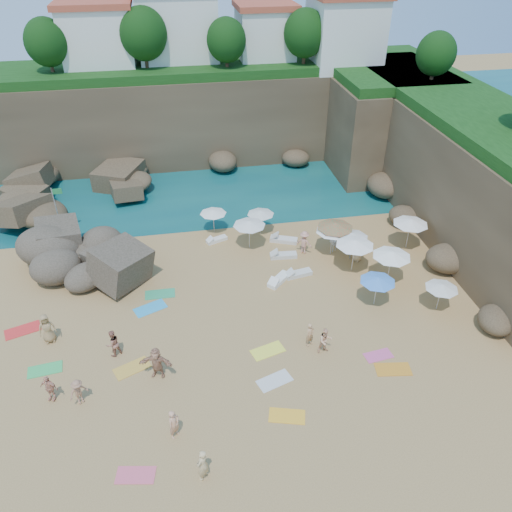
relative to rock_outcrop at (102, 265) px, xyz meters
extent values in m
plane|color=tan|center=(8.15, -6.67, 0.00)|extent=(120.00, 120.00, 0.00)
plane|color=#0C4751|center=(8.15, 23.33, 0.00)|extent=(120.00, 120.00, 0.00)
cube|color=brown|center=(10.15, 18.33, 4.00)|extent=(44.00, 8.00, 8.00)
cube|color=brown|center=(27.15, 1.33, 4.00)|extent=(8.00, 30.00, 8.00)
cube|color=brown|center=(25.15, 13.33, 4.00)|extent=(10.00, 12.00, 8.00)
cube|color=white|center=(0.15, 19.33, 10.75)|extent=(6.00, 5.00, 5.50)
cube|color=#B2472D|center=(0.15, 19.33, 13.75)|extent=(6.48, 5.40, 0.50)
cube|color=white|center=(7.15, 20.33, 11.25)|extent=(7.00, 6.00, 6.50)
cube|color=white|center=(15.15, 19.33, 10.50)|extent=(5.00, 5.00, 5.00)
cube|color=#B2472D|center=(15.15, 19.33, 13.25)|extent=(5.40, 5.40, 0.50)
cube|color=white|center=(22.15, 17.33, 11.00)|extent=(6.00, 6.00, 6.00)
sphere|color=#11380F|center=(-3.85, 17.33, 11.20)|extent=(3.60, 3.60, 3.60)
sphere|color=#11380F|center=(4.15, 17.33, 11.60)|extent=(4.05, 4.05, 4.05)
sphere|color=#11380F|center=(11.15, 16.33, 11.04)|extent=(3.42, 3.42, 3.42)
sphere|color=#11380F|center=(18.15, 16.33, 11.36)|extent=(3.78, 3.78, 3.78)
sphere|color=#11380F|center=(27.15, 9.33, 10.80)|extent=(3.15, 3.15, 3.15)
cylinder|color=white|center=(-9.85, 23.33, 3.00)|extent=(0.10, 0.10, 6.00)
cylinder|color=white|center=(-8.35, 23.33, 3.00)|extent=(0.10, 0.10, 6.00)
cylinder|color=white|center=(-6.85, 23.33, 3.00)|extent=(0.10, 0.10, 6.00)
cylinder|color=silver|center=(-3.28, 4.91, 1.89)|extent=(0.08, 0.08, 3.78)
cube|color=#228842|center=(-2.92, 4.91, 3.47)|extent=(0.66, 0.05, 0.42)
cylinder|color=silver|center=(8.12, 3.03, 0.89)|extent=(0.05, 0.05, 1.78)
cone|color=white|center=(8.12, 3.03, 1.74)|extent=(2.00, 2.00, 0.30)
cylinder|color=silver|center=(10.40, 0.42, 1.04)|extent=(0.06, 0.06, 2.08)
cone|color=silver|center=(10.40, 0.42, 2.03)|extent=(2.33, 2.33, 0.35)
cylinder|color=silver|center=(11.57, 2.26, 0.90)|extent=(0.05, 0.05, 1.80)
cone|color=silver|center=(11.57, 2.26, 1.76)|extent=(2.02, 2.02, 0.31)
cylinder|color=silver|center=(21.60, -1.60, 1.11)|extent=(0.06, 0.06, 2.21)
cone|color=white|center=(21.60, -1.60, 2.16)|extent=(2.48, 2.48, 0.38)
cylinder|color=silver|center=(18.67, -5.19, 1.11)|extent=(0.06, 0.06, 2.22)
cone|color=white|center=(18.67, -5.19, 2.16)|extent=(2.49, 2.49, 0.38)
cylinder|color=silver|center=(17.11, -2.23, 0.98)|extent=(0.06, 0.06, 1.97)
cone|color=silver|center=(17.11, -2.23, 1.92)|extent=(2.21, 2.21, 0.34)
cylinder|color=silver|center=(16.18, -1.23, 1.14)|extent=(0.07, 0.07, 2.28)
cone|color=red|center=(16.18, -1.23, 2.23)|extent=(2.56, 2.56, 0.39)
cylinder|color=silver|center=(15.94, -1.44, 1.04)|extent=(0.06, 0.06, 2.09)
cone|color=white|center=(15.94, -1.44, 2.04)|extent=(2.34, 2.34, 0.36)
cylinder|color=silver|center=(16.41, -1.13, 0.88)|extent=(0.05, 0.05, 1.77)
cone|color=white|center=(16.41, -1.13, 1.73)|extent=(1.99, 1.99, 0.30)
cylinder|color=silver|center=(16.76, -3.62, 1.14)|extent=(0.07, 0.07, 2.28)
cone|color=white|center=(16.76, -3.62, 2.23)|extent=(2.56, 2.56, 0.39)
cylinder|color=silver|center=(16.95, -7.26, 0.97)|extent=(0.06, 0.06, 1.94)
cone|color=#4387E6|center=(16.95, -7.26, 1.90)|extent=(2.18, 2.18, 0.33)
cylinder|color=silver|center=(20.56, -8.37, 0.88)|extent=(0.05, 0.05, 1.76)
cone|color=silver|center=(20.56, -8.37, 1.72)|extent=(1.97, 1.97, 0.30)
cube|color=white|center=(8.16, 1.64, 0.12)|extent=(1.67, 1.07, 0.25)
cube|color=silver|center=(12.55, -1.28, 0.15)|extent=(1.92, 0.76, 0.29)
cube|color=silver|center=(13.06, -3.58, 0.14)|extent=(1.90, 0.94, 0.28)
cube|color=silver|center=(17.24, -0.10, 0.13)|extent=(1.75, 0.83, 0.26)
cube|color=silver|center=(13.02, 0.70, 0.16)|extent=(2.11, 1.37, 0.31)
cube|color=white|center=(11.62, -4.01, 0.15)|extent=(1.79, 1.78, 0.29)
cube|color=#E65970|center=(2.59, -16.36, 0.01)|extent=(1.80, 1.12, 0.03)
cube|color=yellow|center=(9.71, -14.52, 0.02)|extent=(1.91, 1.31, 0.03)
cube|color=green|center=(-2.27, -9.34, 0.02)|extent=(1.86, 1.09, 0.03)
cube|color=gold|center=(2.28, -10.06, 0.02)|extent=(2.08, 1.60, 0.03)
cube|color=silver|center=(9.58, -12.26, 0.02)|extent=(2.01, 1.44, 0.03)
cube|color=red|center=(-4.06, -5.93, 0.02)|extent=(2.16, 1.55, 0.03)
cube|color=#2AA4E3|center=(3.26, -5.25, 0.02)|extent=(2.15, 1.64, 0.03)
cube|color=#DC558D|center=(15.56, -11.51, 0.01)|extent=(1.63, 0.96, 0.03)
cube|color=orange|center=(15.95, -12.61, 0.02)|extent=(1.99, 1.20, 0.03)
cube|color=#2D9D66|center=(3.88, -3.96, 0.02)|extent=(1.90, 0.97, 0.03)
cube|color=#FFF943|center=(9.66, -10.09, 0.02)|extent=(2.02, 1.39, 0.03)
imported|color=#E19F76|center=(4.38, -14.66, 0.82)|extent=(0.70, 0.70, 1.65)
imported|color=#A66953|center=(1.35, -8.86, 0.83)|extent=(1.03, 0.98, 1.67)
imported|color=tan|center=(14.09, -0.99, 0.88)|extent=(1.18, 1.06, 1.75)
imported|color=#8A5E45|center=(17.39, -2.46, 0.80)|extent=(0.82, 1.01, 1.60)
imported|color=tan|center=(17.49, -2.54, 0.91)|extent=(0.97, 0.96, 1.81)
imported|color=tan|center=(1.28, 0.41, 0.85)|extent=(1.62, 1.05, 1.69)
imported|color=#DDBA7D|center=(5.47, -16.96, 0.89)|extent=(0.74, 0.77, 1.77)
imported|color=#A87354|center=(-0.13, -11.92, 0.20)|extent=(1.61, 1.77, 0.40)
imported|color=#DE9C7E|center=(-1.57, -11.44, 0.19)|extent=(1.43, 1.80, 0.38)
imported|color=#A38051|center=(-2.30, -7.13, 0.25)|extent=(1.35, 2.02, 0.49)
imported|color=tan|center=(3.67, -10.83, 0.25)|extent=(2.19, 2.28, 0.50)
imported|color=tan|center=(12.05, -10.01, 0.18)|extent=(1.24, 1.54, 0.35)
imported|color=#ECB186|center=(12.72, -10.68, 0.30)|extent=(0.95, 1.66, 0.60)
camera|label=1|loc=(5.50, -29.47, 19.95)|focal=35.00mm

